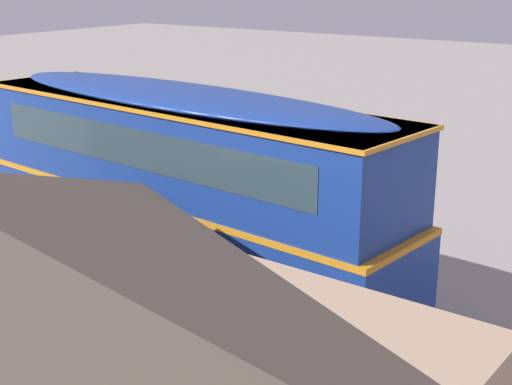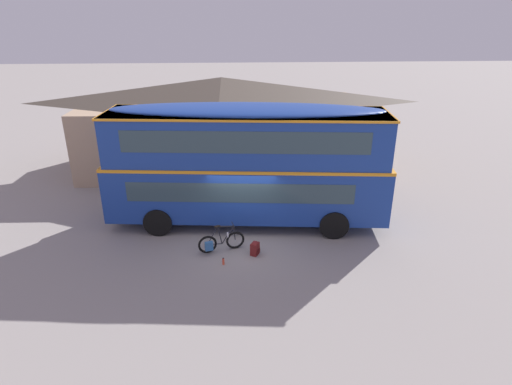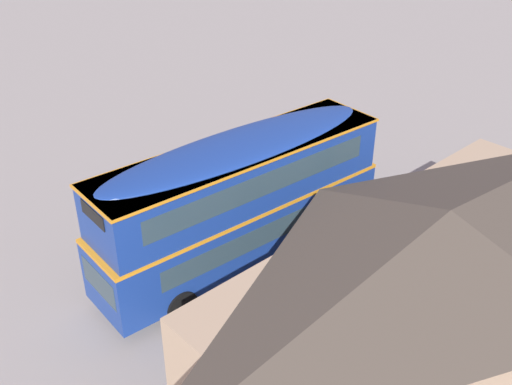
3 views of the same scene
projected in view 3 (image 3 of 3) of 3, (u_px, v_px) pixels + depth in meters
ground_plane at (222, 243)px, 22.79m from camera, size 120.00×120.00×0.00m
double_decker_bus at (241, 198)px, 20.46m from camera, size 10.96×3.50×4.79m
touring_bicycle at (222, 217)px, 23.64m from camera, size 1.66×0.72×1.04m
backpack_on_ground at (193, 229)px, 23.13m from camera, size 0.37×0.39×0.50m
water_bottle_red_squeeze at (205, 215)px, 24.23m from camera, size 0.08×0.08×0.25m
pub_building at (437, 282)px, 16.94m from camera, size 14.96×6.85×4.83m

